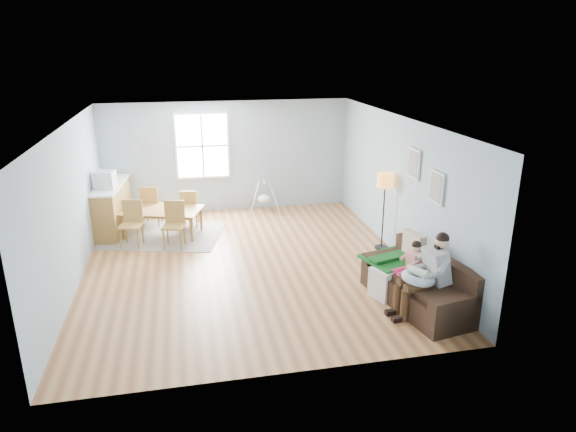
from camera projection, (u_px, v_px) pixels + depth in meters
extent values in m
cube|color=brown|center=(248.00, 266.00, 9.79)|extent=(8.40, 9.40, 0.08)
cube|color=silver|center=(243.00, 104.00, 8.82)|extent=(8.40, 9.40, 0.60)
cube|color=#93B1C0|center=(223.00, 148.00, 13.67)|extent=(8.40, 0.08, 3.90)
cube|color=#93B1C0|center=(306.00, 327.00, 5.02)|extent=(8.40, 0.08, 3.90)
cube|color=#93B1C0|center=(454.00, 184.00, 10.15)|extent=(0.08, 9.40, 3.90)
cube|color=silver|center=(202.00, 146.00, 12.35)|extent=(1.32, 0.06, 1.62)
cube|color=white|center=(202.00, 146.00, 12.32)|extent=(1.20, 0.02, 1.50)
cube|color=silver|center=(202.00, 146.00, 12.31)|extent=(1.20, 0.03, 0.04)
cube|color=silver|center=(202.00, 146.00, 12.31)|extent=(0.04, 0.03, 1.50)
cube|color=silver|center=(437.00, 187.00, 8.40)|extent=(0.04, 0.44, 0.54)
cube|color=slate|center=(435.00, 188.00, 8.39)|extent=(0.01, 0.36, 0.46)
cube|color=silver|center=(414.00, 164.00, 9.17)|extent=(0.04, 0.44, 0.54)
cube|color=slate|center=(413.00, 164.00, 9.17)|extent=(0.01, 0.36, 0.46)
cylinder|color=#8EA1AB|center=(136.00, 131.00, 11.93)|extent=(0.24, 0.02, 0.24)
cylinder|color=#8EA1AB|center=(152.00, 139.00, 12.07)|extent=(0.26, 0.02, 0.26)
cylinder|color=#8EA1AB|center=(136.00, 148.00, 12.05)|extent=(0.28, 0.02, 0.28)
cube|color=black|center=(417.00, 293.00, 8.20)|extent=(1.23, 2.17, 0.41)
cube|color=black|center=(437.00, 266.00, 8.19)|extent=(0.56, 2.05, 0.42)
cube|color=black|center=(457.00, 303.00, 7.30)|extent=(0.90, 0.35, 0.16)
cube|color=black|center=(386.00, 256.00, 8.92)|extent=(0.90, 0.35, 0.16)
cube|color=#155C16|center=(393.00, 259.00, 8.69)|extent=(1.13, 1.05, 0.04)
cube|color=beige|center=(414.00, 247.00, 8.59)|extent=(0.22, 0.51, 0.50)
cube|color=#9C9D9F|center=(437.00, 265.00, 7.78)|extent=(0.37, 0.45, 0.57)
sphere|color=#DCAE86|center=(442.00, 241.00, 7.67)|extent=(0.21, 0.21, 0.21)
sphere|color=black|center=(443.00, 239.00, 7.66)|extent=(0.20, 0.20, 0.20)
cylinder|color=#362013|center=(419.00, 287.00, 7.67)|extent=(0.45, 0.19, 0.15)
cylinder|color=#362013|center=(411.00, 281.00, 7.86)|extent=(0.45, 0.19, 0.15)
cylinder|color=#362013|center=(405.00, 306.00, 7.70)|extent=(0.12, 0.12, 0.51)
cylinder|color=#362013|center=(398.00, 299.00, 7.89)|extent=(0.12, 0.12, 0.51)
cube|color=black|center=(399.00, 319.00, 7.75)|extent=(0.24, 0.12, 0.08)
cube|color=black|center=(392.00, 312.00, 7.94)|extent=(0.24, 0.12, 0.08)
torus|color=#A7C2D1|center=(418.00, 278.00, 7.73)|extent=(0.56, 0.55, 0.21)
cylinder|color=white|center=(419.00, 272.00, 7.70)|extent=(0.27, 0.32, 0.13)
sphere|color=#DCAE86|center=(410.00, 267.00, 7.82)|extent=(0.11, 0.11, 0.11)
cube|color=white|center=(414.00, 261.00, 8.24)|extent=(0.26, 0.29, 0.34)
sphere|color=#DCAE86|center=(416.00, 247.00, 8.18)|extent=(0.16, 0.16, 0.16)
sphere|color=black|center=(417.00, 245.00, 8.17)|extent=(0.15, 0.15, 0.15)
cylinder|color=#EC3971|center=(405.00, 273.00, 8.14)|extent=(0.29, 0.15, 0.08)
cylinder|color=#EC3971|center=(400.00, 270.00, 8.25)|extent=(0.29, 0.15, 0.08)
cylinder|color=#EC3971|center=(397.00, 284.00, 8.14)|extent=(0.07, 0.07, 0.28)
cylinder|color=#EC3971|center=(392.00, 281.00, 8.25)|extent=(0.07, 0.07, 0.28)
cylinder|color=black|center=(381.00, 247.00, 10.54)|extent=(0.28, 0.28, 0.03)
cylinder|color=black|center=(383.00, 216.00, 10.32)|extent=(0.03, 0.03, 1.39)
cylinder|color=orange|center=(385.00, 180.00, 10.08)|extent=(0.32, 0.32, 0.28)
cube|color=white|center=(386.00, 282.00, 8.45)|extent=(0.59, 0.56, 0.51)
cube|color=black|center=(378.00, 286.00, 8.33)|extent=(0.17, 0.33, 0.41)
cube|color=gray|center=(164.00, 235.00, 11.24)|extent=(2.86, 2.44, 0.01)
imported|color=olive|center=(163.00, 223.00, 11.15)|extent=(1.86, 1.39, 0.58)
cube|color=olive|center=(131.00, 226.00, 10.47)|extent=(0.52, 0.52, 0.04)
cube|color=olive|center=(133.00, 211.00, 10.57)|extent=(0.41, 0.13, 0.47)
cylinder|color=olive|center=(121.00, 239.00, 10.38)|extent=(0.04, 0.04, 0.46)
cylinder|color=olive|center=(138.00, 239.00, 10.38)|extent=(0.04, 0.04, 0.46)
cylinder|color=olive|center=(126.00, 233.00, 10.71)|extent=(0.04, 0.04, 0.46)
cylinder|color=olive|center=(143.00, 233.00, 10.71)|extent=(0.04, 0.04, 0.46)
cube|color=olive|center=(173.00, 226.00, 10.42)|extent=(0.51, 0.51, 0.04)
cube|color=olive|center=(175.00, 211.00, 10.52)|extent=(0.41, 0.12, 0.47)
cylinder|color=olive|center=(164.00, 240.00, 10.33)|extent=(0.04, 0.04, 0.46)
cylinder|color=olive|center=(181.00, 240.00, 10.33)|extent=(0.04, 0.04, 0.46)
cylinder|color=olive|center=(168.00, 234.00, 10.66)|extent=(0.04, 0.04, 0.46)
cylinder|color=olive|center=(184.00, 234.00, 10.66)|extent=(0.04, 0.04, 0.46)
cube|color=olive|center=(152.00, 206.00, 11.77)|extent=(0.51, 0.51, 0.04)
cube|color=olive|center=(149.00, 197.00, 11.51)|extent=(0.41, 0.12, 0.47)
cylinder|color=olive|center=(162.00, 213.00, 12.01)|extent=(0.04, 0.04, 0.46)
cylinder|color=olive|center=(147.00, 213.00, 12.01)|extent=(0.04, 0.04, 0.46)
cylinder|color=olive|center=(158.00, 217.00, 11.68)|extent=(0.04, 0.04, 0.46)
cylinder|color=olive|center=(143.00, 217.00, 11.68)|extent=(0.04, 0.04, 0.46)
cube|color=olive|center=(190.00, 208.00, 11.73)|extent=(0.45, 0.45, 0.04)
cube|color=olive|center=(188.00, 200.00, 11.49)|extent=(0.38, 0.10, 0.43)
cylinder|color=olive|center=(198.00, 214.00, 11.96)|extent=(0.04, 0.04, 0.42)
cylinder|color=olive|center=(185.00, 214.00, 11.94)|extent=(0.04, 0.04, 0.42)
cylinder|color=olive|center=(197.00, 219.00, 11.66)|extent=(0.04, 0.04, 0.42)
cylinder|color=olive|center=(183.00, 219.00, 11.64)|extent=(0.04, 0.04, 0.42)
cube|color=olive|center=(112.00, 208.00, 11.41)|extent=(0.71, 1.92, 1.04)
cube|color=white|center=(109.00, 185.00, 11.24)|extent=(0.75, 1.97, 0.04)
cube|color=silver|center=(105.00, 180.00, 10.83)|extent=(0.45, 0.43, 0.37)
cube|color=black|center=(96.00, 180.00, 10.82)|extent=(0.07, 0.31, 0.26)
cylinder|color=silver|center=(264.00, 181.00, 12.56)|extent=(0.09, 0.45, 0.04)
ellipsoid|color=silver|center=(264.00, 199.00, 12.70)|extent=(0.32, 0.32, 0.20)
cylinder|color=silver|center=(264.00, 190.00, 12.63)|extent=(0.01, 0.01, 0.36)
cylinder|color=silver|center=(254.00, 200.00, 12.43)|extent=(0.31, 0.26, 0.78)
cylinder|color=silver|center=(275.00, 199.00, 12.47)|extent=(0.25, 0.32, 0.78)
cylinder|color=silver|center=(254.00, 194.00, 12.90)|extent=(0.25, 0.32, 0.78)
cylinder|color=silver|center=(274.00, 193.00, 12.94)|extent=(0.31, 0.26, 0.78)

